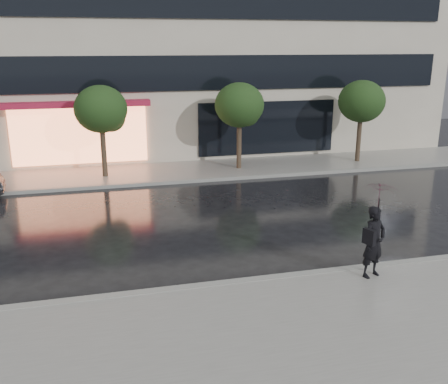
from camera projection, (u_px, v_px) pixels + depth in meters
name	position (u px, v px, depth m)	size (l,w,h in m)	color
ground	(232.00, 268.00, 13.00)	(120.00, 120.00, 0.00)	black
sidewalk_near	(273.00, 333.00, 9.96)	(60.00, 4.50, 0.12)	slate
sidewalk_far	(173.00, 172.00, 22.51)	(60.00, 3.50, 0.12)	slate
curb_near	(242.00, 283.00, 12.05)	(60.00, 0.25, 0.14)	gray
curb_far	(180.00, 182.00, 20.88)	(60.00, 0.25, 0.14)	gray
bg_building_right	(441.00, 15.00, 42.79)	(12.00, 12.00, 16.00)	#4C4C54
tree_mid_west	(102.00, 111.00, 20.81)	(2.20, 2.20, 3.99)	#33261C
tree_mid_east	(241.00, 107.00, 22.20)	(2.20, 2.20, 3.99)	#33261C
tree_far_east	(362.00, 103.00, 23.60)	(2.20, 2.20, 3.99)	#33261C
pedestrian_with_umbrella	(377.00, 220.00, 11.91)	(1.05, 1.06, 2.36)	black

